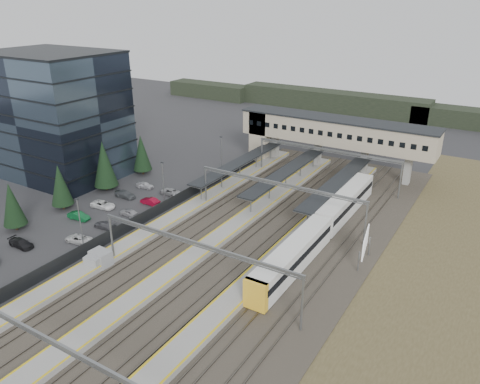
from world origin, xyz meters
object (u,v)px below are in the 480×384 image
Objects in this scene: relay_cabin_far at (94,263)px; train at (321,228)px; office_building at (57,115)px; relay_cabin_near at (101,259)px; footbridge at (322,132)px; billboard at (365,243)px.

train reaches higher than relay_cabin_far.
office_building reaches higher than relay_cabin_near.
footbridge is at bearing 34.47° from office_building.
relay_cabin_near is at bearing 80.17° from relay_cabin_far.
relay_cabin_near is at bearing -147.92° from billboard.
train reaches higher than relay_cabin_near.
train is (22.79, 23.15, 1.12)m from relay_cabin_far.
relay_cabin_near is at bearing -33.03° from office_building.
billboard is (30.29, 19.90, 2.20)m from relay_cabin_far.
relay_cabin_far is 32.50m from train.
train is at bearing 45.45° from relay_cabin_far.
relay_cabin_near is 0.07× the size of train.
footbridge is (10.49, 52.72, 6.94)m from relay_cabin_far.
billboard is (7.51, -3.25, 1.08)m from train.
relay_cabin_near is 35.61m from billboard.
footbridge is at bearing 78.72° from relay_cabin_near.
train is at bearing 156.60° from billboard.
relay_cabin_far is 36.31m from billboard.
train is 7.27× the size of billboard.
office_building is 64.20m from billboard.
office_building is 10.36× the size of relay_cabin_far.
relay_cabin_near is 0.07× the size of footbridge.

